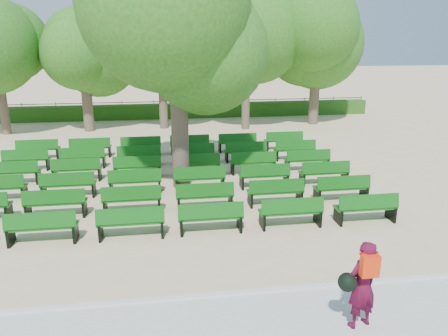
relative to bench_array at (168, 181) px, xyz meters
name	(u,v)px	position (x,y,z in m)	size (l,w,h in m)	color
ground	(183,192)	(0.45, -0.99, -0.09)	(120.00, 120.00, 0.00)	#D2B48B
paving	(206,335)	(0.45, -8.39, -0.06)	(30.00, 2.20, 0.06)	beige
curb	(200,297)	(0.45, -7.24, -0.04)	(30.00, 0.12, 0.10)	silver
hedge	(170,111)	(0.45, 13.01, 0.36)	(26.00, 0.70, 0.90)	#275B17
fence	(170,117)	(0.45, 13.41, -0.09)	(26.00, 0.10, 1.02)	black
tree_line	(172,131)	(0.45, 9.01, -0.09)	(21.80, 6.80, 7.04)	#32731F
bench_array	(168,181)	(0.00, 0.00, 0.00)	(1.73, 0.58, 1.09)	#0F5912
tree_among	(177,37)	(0.45, -0.32, 4.91)	(5.07, 5.07, 7.31)	brown
person	(361,284)	(3.15, -8.55, 0.82)	(0.81, 0.55, 1.64)	#4B0A24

